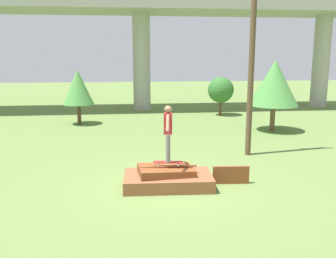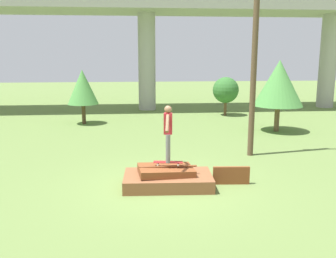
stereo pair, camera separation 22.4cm
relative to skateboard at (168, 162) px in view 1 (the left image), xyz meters
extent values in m
plane|color=olive|center=(-0.01, -0.06, -0.66)|extent=(80.00, 80.00, 0.00)
cube|color=brown|center=(-0.01, -0.06, -0.49)|extent=(2.43, 1.49, 0.34)
cube|color=brown|center=(-0.06, -0.01, -0.22)|extent=(1.55, 1.09, 0.24)
cylinder|color=brown|center=(-0.01, -0.06, -0.10)|extent=(1.57, 0.05, 0.05)
cube|color=brown|center=(1.75, -0.05, -0.41)|extent=(1.01, 0.16, 0.50)
cube|color=maroon|center=(0.00, 0.00, 0.01)|extent=(0.81, 0.32, 0.01)
cylinder|color=silver|center=(0.29, 0.05, -0.05)|extent=(0.06, 0.04, 0.05)
cylinder|color=silver|center=(0.26, -0.13, -0.05)|extent=(0.06, 0.04, 0.05)
cylinder|color=silver|center=(-0.26, 0.13, -0.05)|extent=(0.06, 0.04, 0.05)
cylinder|color=silver|center=(-0.29, -0.05, -0.05)|extent=(0.06, 0.04, 0.05)
cylinder|color=slate|center=(0.01, 0.08, 0.40)|extent=(0.12, 0.12, 0.77)
cylinder|color=slate|center=(-0.01, -0.08, 0.40)|extent=(0.12, 0.12, 0.77)
cube|color=maroon|center=(0.00, 0.00, 1.07)|extent=(0.25, 0.24, 0.56)
sphere|color=brown|center=(0.00, 0.00, 1.45)|extent=(0.20, 0.20, 0.20)
cylinder|color=brown|center=(0.04, 0.31, 1.13)|extent=(0.15, 0.48, 0.42)
cylinder|color=brown|center=(-0.04, -0.31, 1.13)|extent=(0.15, 0.48, 0.42)
cube|color=#A8A59E|center=(-0.01, 14.59, 5.75)|extent=(44.00, 4.60, 0.60)
cylinder|color=#A8A59E|center=(-0.01, 14.59, 2.40)|extent=(1.10, 1.10, 6.11)
cylinder|color=#A8A59E|center=(12.09, 14.59, 2.40)|extent=(1.10, 1.10, 6.11)
cylinder|color=brown|center=(3.21, 2.87, 3.44)|extent=(0.20, 0.20, 8.18)
cylinder|color=brown|center=(4.46, 11.67, -0.23)|extent=(0.17, 0.17, 0.85)
sphere|color=#336B2D|center=(4.46, 11.67, 0.84)|extent=(1.51, 1.51, 1.51)
cylinder|color=brown|center=(5.73, 6.91, -0.06)|extent=(0.23, 0.23, 1.19)
cone|color=#4C8E42|center=(5.73, 6.91, 1.59)|extent=(2.24, 2.24, 2.10)
cylinder|color=#4C3823|center=(-3.47, 9.68, -0.14)|extent=(0.19, 0.19, 1.03)
cone|color=#4C8E42|center=(-3.47, 9.68, 1.25)|extent=(1.57, 1.57, 1.75)
camera|label=1|loc=(-1.12, -9.68, 2.86)|focal=40.00mm
camera|label=2|loc=(-0.90, -9.70, 2.86)|focal=40.00mm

